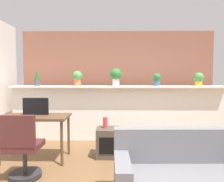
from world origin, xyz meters
name	(u,v)px	position (x,y,z in m)	size (l,w,h in m)	color
divider_wall	(118,114)	(0.00, 2.00, 0.58)	(4.62, 0.16, 1.16)	white
plant_shelf	(118,87)	(0.00, 1.96, 1.18)	(4.62, 0.38, 0.04)	white
brick_wall_behind	(118,83)	(0.00, 2.60, 1.25)	(4.62, 0.10, 2.50)	#935B47
potted_plant_0	(37,78)	(-1.75, 1.93, 1.36)	(0.13, 0.13, 0.34)	#4C4C51
potted_plant_1	(77,77)	(-0.89, 1.98, 1.39)	(0.22, 0.22, 0.32)	#C66B42
potted_plant_2	(116,76)	(-0.05, 1.97, 1.42)	(0.26, 0.26, 0.38)	silver
potted_plant_3	(157,79)	(0.84, 1.92, 1.35)	(0.17, 0.17, 0.27)	#386B84
potted_plant_4	(199,79)	(1.75, 1.96, 1.36)	(0.21, 0.21, 0.29)	gold
desk	(35,121)	(-1.40, 0.82, 0.67)	(1.10, 0.60, 0.75)	brown
tv_monitor	(36,106)	(-1.42, 0.90, 0.90)	(0.43, 0.04, 0.29)	black
office_chair	(23,152)	(-1.31, 0.10, 0.39)	(0.44, 0.45, 0.91)	#262628
side_cube_shelf	(108,142)	(-0.18, 0.98, 0.25)	(0.40, 0.41, 0.50)	#4C4238
vase_on_shelf	(105,123)	(-0.23, 1.00, 0.60)	(0.08, 0.08, 0.19)	#CC3D47
couch	(187,181)	(0.71, -0.48, 0.28)	(1.57, 0.79, 0.80)	slate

